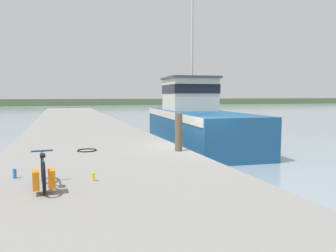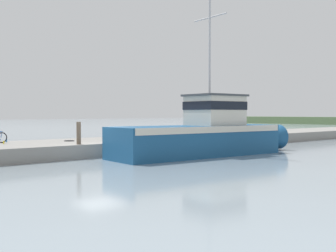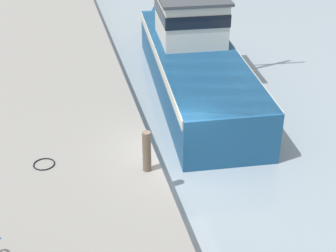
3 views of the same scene
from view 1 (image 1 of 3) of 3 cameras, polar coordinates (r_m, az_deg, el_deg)
ground_plane at (r=12.21m, az=5.61°, el=-7.38°), size 320.00×320.00×0.00m
dock_pier at (r=11.19m, az=-11.96°, el=-6.51°), size 6.05×80.00×0.82m
far_shoreline at (r=99.15m, az=2.45°, el=4.28°), size 180.00×5.00×1.77m
fishing_boat_main at (r=18.60m, az=4.41°, el=1.28°), size 4.10×13.43×10.04m
bicycle_touring at (r=6.99m, az=-20.89°, el=-7.77°), size 0.50×1.66×0.71m
mooring_post at (r=10.99m, az=1.86°, el=-1.06°), size 0.25×0.25×1.28m
hose_coil at (r=11.43m, az=-13.94°, el=-4.12°), size 0.65×0.65×0.04m
water_bottle_on_curb at (r=7.43m, az=-12.89°, el=-8.61°), size 0.07×0.07×0.18m
water_bottle_by_bike at (r=8.22m, az=-25.14°, el=-7.52°), size 0.08×0.08×0.22m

